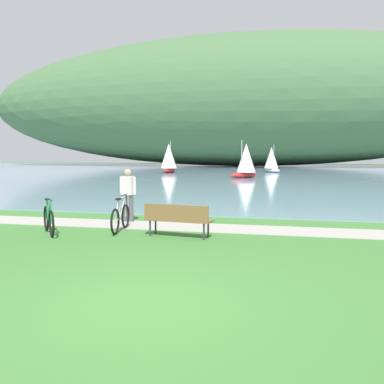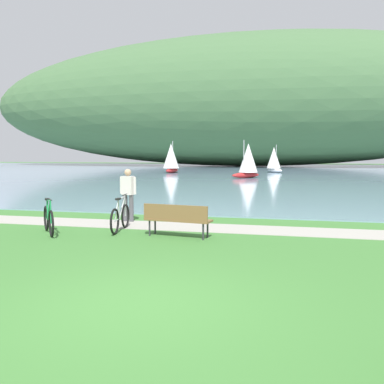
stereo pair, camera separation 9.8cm
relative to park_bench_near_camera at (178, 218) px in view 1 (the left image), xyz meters
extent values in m
plane|color=#3D7533|center=(0.80, -4.95, -0.52)|extent=(200.00, 200.00, 0.00)
cube|color=#7A99B2|center=(0.80, 43.75, -0.50)|extent=(180.00, 80.00, 0.04)
ellipsoid|color=#42663D|center=(-6.12, 66.57, 11.17)|extent=(99.08, 28.00, 23.31)
cube|color=#A39E93|center=(0.80, 1.58, -0.52)|extent=(60.00, 1.50, 0.01)
cube|color=brown|center=(0.01, 0.08, -0.07)|extent=(1.85, 0.73, 0.05)
cube|color=brown|center=(-0.02, -0.13, 0.15)|extent=(1.79, 0.29, 0.40)
cylinder|color=#2D2D33|center=(-0.72, 0.35, -0.30)|extent=(0.05, 0.05, 0.45)
cylinder|color=#2D2D33|center=(0.79, 0.14, -0.30)|extent=(0.05, 0.05, 0.45)
cylinder|color=#2D2D33|center=(-0.77, 0.02, -0.30)|extent=(0.05, 0.05, 0.45)
cylinder|color=#2D2D33|center=(0.75, -0.19, -0.30)|extent=(0.05, 0.05, 0.45)
torus|color=black|center=(-1.86, 1.00, -0.16)|extent=(0.14, 0.72, 0.72)
torus|color=black|center=(-1.75, -0.04, -0.16)|extent=(0.14, 0.72, 0.72)
cylinder|color=silver|center=(-1.83, 0.66, 0.15)|extent=(0.11, 0.61, 0.61)
cylinder|color=silver|center=(-1.82, 0.62, 0.41)|extent=(0.11, 0.66, 0.09)
cylinder|color=silver|center=(-1.79, 0.34, 0.12)|extent=(0.06, 0.13, 0.54)
cylinder|color=silver|center=(-1.77, 0.17, -0.15)|extent=(0.08, 0.43, 0.05)
cylinder|color=silver|center=(-1.77, 0.13, 0.11)|extent=(0.07, 0.37, 0.56)
cylinder|color=silver|center=(-1.86, 0.97, 0.14)|extent=(0.05, 0.09, 0.60)
cube|color=black|center=(-1.79, 0.30, 0.42)|extent=(0.13, 0.25, 0.05)
cylinder|color=black|center=(-1.86, 0.95, 0.48)|extent=(0.08, 0.48, 0.02)
torus|color=black|center=(-3.23, -0.76, -0.16)|extent=(0.50, 0.59, 0.72)
torus|color=black|center=(-3.89, 0.05, -0.16)|extent=(0.50, 0.59, 0.72)
cylinder|color=#1E8C4C|center=(-3.44, -0.50, 0.15)|extent=(0.42, 0.50, 0.61)
cylinder|color=#1E8C4C|center=(-3.47, -0.47, 0.41)|extent=(0.45, 0.53, 0.09)
cylinder|color=#1E8C4C|center=(-3.65, -0.25, 0.12)|extent=(0.11, 0.12, 0.54)
cylinder|color=#1E8C4C|center=(-3.76, -0.12, -0.15)|extent=(0.29, 0.35, 0.05)
cylinder|color=#1E8C4C|center=(-3.78, -0.08, 0.11)|extent=(0.26, 0.30, 0.56)
cylinder|color=#1E8C4C|center=(-3.24, -0.74, 0.14)|extent=(0.08, 0.09, 0.60)
cube|color=black|center=(-3.67, -0.22, 0.42)|extent=(0.23, 0.25, 0.05)
cylinder|color=black|center=(-3.26, -0.72, 0.48)|extent=(0.32, 0.39, 0.02)
cylinder|color=#4C4C51|center=(-2.35, 2.17, -0.08)|extent=(0.14, 0.14, 0.88)
cylinder|color=#4C4C51|center=(-2.12, 2.12, -0.08)|extent=(0.14, 0.14, 0.88)
cube|color=silver|center=(-2.24, 2.14, 0.66)|extent=(0.42, 0.30, 0.60)
sphere|color=tan|center=(-2.24, 2.14, 1.08)|extent=(0.22, 0.22, 0.22)
cylinder|color=silver|center=(-2.49, 2.20, 0.66)|extent=(0.09, 0.09, 0.56)
cylinder|color=silver|center=(-1.98, 2.08, 0.66)|extent=(0.09, 0.09, 0.56)
ellipsoid|color=#B22323|center=(-10.83, 36.71, -0.21)|extent=(1.15, 3.20, 0.55)
cylinder|color=#B2B2B2|center=(-10.80, 36.95, 1.64)|extent=(0.08, 0.08, 3.14)
cone|color=white|center=(-10.85, 36.42, 1.48)|extent=(2.02, 2.02, 2.82)
ellipsoid|color=white|center=(0.78, 40.46, -0.24)|extent=(2.26, 2.72, 0.49)
cylinder|color=#B2B2B2|center=(0.91, 40.29, 1.40)|extent=(0.07, 0.07, 2.79)
cone|color=white|center=(0.63, 40.68, 1.26)|extent=(2.31, 2.31, 2.51)
ellipsoid|color=#B22323|center=(-1.28, 27.84, -0.23)|extent=(2.70, 2.57, 0.51)
cylinder|color=#B2B2B2|center=(-1.45, 27.69, 1.48)|extent=(0.07, 0.07, 2.91)
cone|color=white|center=(-1.08, 28.02, 1.34)|extent=(2.44, 2.44, 2.62)
camera|label=1|loc=(2.86, -10.63, 1.66)|focal=39.60mm
camera|label=2|loc=(2.96, -10.60, 1.66)|focal=39.60mm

